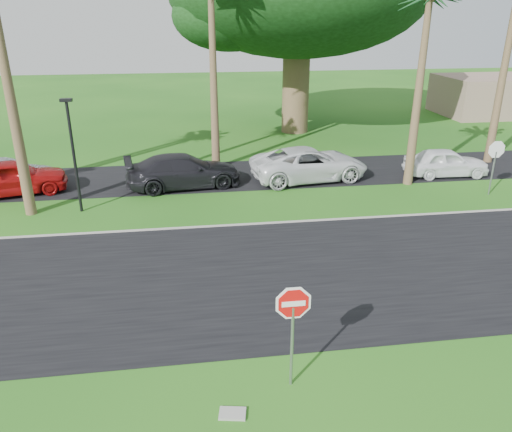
{
  "coord_description": "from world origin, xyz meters",
  "views": [
    {
      "loc": [
        -1.53,
        -11.69,
        7.69
      ],
      "look_at": [
        0.51,
        2.57,
        1.8
      ],
      "focal_mm": 35.0,
      "sensor_mm": 36.0,
      "label": 1
    }
  ],
  "objects_px": {
    "stop_sign_near": "(293,316)",
    "car_minivan": "(309,164)",
    "car_silver": "(7,176)",
    "car_red": "(11,178)",
    "car_dark": "(184,171)",
    "car_pickup": "(446,163)",
    "stop_sign_far": "(495,157)"
  },
  "relations": [
    {
      "from": "stop_sign_near",
      "to": "car_minivan",
      "type": "bearing_deg",
      "value": 74.7
    },
    {
      "from": "car_dark",
      "to": "car_pickup",
      "type": "xyz_separation_m",
      "value": [
        13.07,
        -0.12,
        -0.07
      ]
    },
    {
      "from": "stop_sign_far",
      "to": "car_red",
      "type": "relative_size",
      "value": 0.56
    },
    {
      "from": "car_dark",
      "to": "car_minivan",
      "type": "height_order",
      "value": "car_minivan"
    },
    {
      "from": "stop_sign_near",
      "to": "car_pickup",
      "type": "bearing_deg",
      "value": 52.02
    },
    {
      "from": "stop_sign_far",
      "to": "car_silver",
      "type": "distance_m",
      "value": 22.22
    },
    {
      "from": "stop_sign_far",
      "to": "car_red",
      "type": "xyz_separation_m",
      "value": [
        -21.4,
        3.05,
        -0.97
      ]
    },
    {
      "from": "stop_sign_near",
      "to": "car_minivan",
      "type": "xyz_separation_m",
      "value": [
        3.91,
        14.28,
        -0.98
      ]
    },
    {
      "from": "car_silver",
      "to": "car_pickup",
      "type": "bearing_deg",
      "value": -94.35
    },
    {
      "from": "stop_sign_near",
      "to": "stop_sign_far",
      "type": "xyz_separation_m",
      "value": [
        11.5,
        11.0,
        0.0
      ]
    },
    {
      "from": "stop_sign_near",
      "to": "car_silver",
      "type": "bearing_deg",
      "value": 124.94
    },
    {
      "from": "stop_sign_far",
      "to": "car_silver",
      "type": "bearing_deg",
      "value": -9.93
    },
    {
      "from": "stop_sign_far",
      "to": "car_minivan",
      "type": "bearing_deg",
      "value": -23.37
    },
    {
      "from": "stop_sign_far",
      "to": "car_silver",
      "type": "height_order",
      "value": "stop_sign_far"
    },
    {
      "from": "stop_sign_near",
      "to": "car_dark",
      "type": "height_order",
      "value": "stop_sign_near"
    },
    {
      "from": "car_dark",
      "to": "car_pickup",
      "type": "distance_m",
      "value": 13.07
    },
    {
      "from": "car_red",
      "to": "car_silver",
      "type": "bearing_deg",
      "value": 15.81
    },
    {
      "from": "car_red",
      "to": "car_minivan",
      "type": "xyz_separation_m",
      "value": [
        13.81,
        0.23,
        -0.01
      ]
    },
    {
      "from": "car_silver",
      "to": "car_pickup",
      "type": "height_order",
      "value": "car_pickup"
    },
    {
      "from": "car_dark",
      "to": "car_minivan",
      "type": "relative_size",
      "value": 0.93
    },
    {
      "from": "car_red",
      "to": "car_minivan",
      "type": "bearing_deg",
      "value": -103.62
    },
    {
      "from": "stop_sign_far",
      "to": "car_pickup",
      "type": "xyz_separation_m",
      "value": [
        -0.65,
        2.9,
        -1.07
      ]
    },
    {
      "from": "stop_sign_near",
      "to": "car_red",
      "type": "distance_m",
      "value": 17.22
    },
    {
      "from": "stop_sign_far",
      "to": "car_pickup",
      "type": "bearing_deg",
      "value": -77.45
    },
    {
      "from": "car_red",
      "to": "car_dark",
      "type": "distance_m",
      "value": 7.68
    },
    {
      "from": "car_pickup",
      "to": "car_silver",
      "type": "bearing_deg",
      "value": 90.09
    },
    {
      "from": "car_silver",
      "to": "car_red",
      "type": "distance_m",
      "value": 0.91
    },
    {
      "from": "stop_sign_near",
      "to": "stop_sign_far",
      "type": "relative_size",
      "value": 1.0
    },
    {
      "from": "stop_sign_near",
      "to": "car_pickup",
      "type": "xyz_separation_m",
      "value": [
        10.85,
        13.9,
        -1.07
      ]
    },
    {
      "from": "car_dark",
      "to": "stop_sign_far",
      "type": "bearing_deg",
      "value": -110.81
    },
    {
      "from": "stop_sign_far",
      "to": "car_dark",
      "type": "distance_m",
      "value": 14.08
    },
    {
      "from": "stop_sign_near",
      "to": "car_pickup",
      "type": "distance_m",
      "value": 17.67
    }
  ]
}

